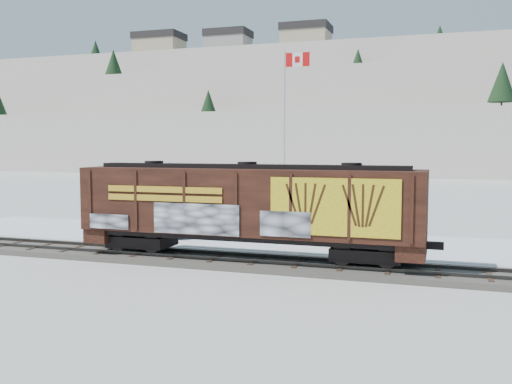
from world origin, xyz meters
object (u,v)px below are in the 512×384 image
(hopper_railcar, at_px, (247,205))
(flagpole, at_px, (286,158))
(car_dark, at_px, (356,230))
(car_silver, at_px, (157,225))
(car_white, at_px, (184,222))

(hopper_railcar, xyz_separation_m, flagpole, (-2.37, 15.45, 1.85))
(flagpole, distance_m, car_dark, 10.70)
(car_silver, bearing_deg, car_white, -25.62)
(flagpole, bearing_deg, hopper_railcar, -81.27)
(hopper_railcar, bearing_deg, flagpole, 98.73)
(car_white, bearing_deg, flagpole, -51.65)
(flagpole, xyz_separation_m, car_dark, (6.30, -7.71, -3.91))
(car_dark, bearing_deg, car_silver, 108.15)
(car_dark, bearing_deg, flagpole, 48.36)
(hopper_railcar, height_order, car_dark, hopper_railcar)
(car_silver, bearing_deg, flagpole, -32.58)
(car_silver, distance_m, car_white, 2.23)
(flagpole, bearing_deg, car_white, -121.54)
(car_silver, height_order, car_white, car_silver)
(flagpole, distance_m, car_silver, 11.72)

